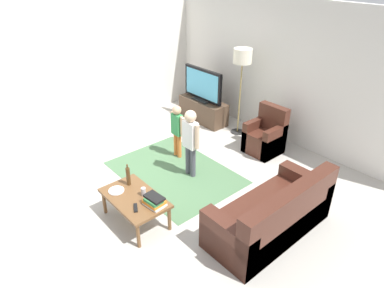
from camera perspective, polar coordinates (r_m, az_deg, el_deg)
The scene contains 17 objects.
ground at distance 5.59m, azimuth -4.71°, elevation -7.80°, with size 7.80×7.80×0.00m, color #B2ADA3.
wall_back at distance 6.96m, azimuth 15.45°, elevation 11.34°, with size 6.00×0.12×2.70m, color silver.
wall_left at distance 7.43m, azimuth -19.38°, elevation 11.82°, with size 0.12×6.00×2.70m, color silver.
area_rug at distance 6.02m, azimuth -2.91°, elevation -4.71°, with size 2.20×1.60×0.01m, color #4C724C.
tv_stand at distance 7.81m, azimuth 1.85°, elevation 5.59°, with size 1.20×0.44×0.50m.
tv at distance 7.58m, azimuth 1.80°, elevation 9.75°, with size 1.10×0.28×0.71m.
couch at distance 4.76m, azimuth 13.51°, elevation -11.75°, with size 0.80×1.80×0.86m.
armchair at distance 6.66m, azimuth 12.20°, elevation 1.12°, with size 0.60×0.60×0.90m.
floor_lamp at distance 6.87m, azimuth 8.37°, elevation 13.52°, with size 0.36×0.36×1.78m.
child_near_tv at distance 6.21m, azimuth -2.48°, elevation 2.90°, with size 0.34×0.16×1.02m.
child_center at distance 5.60m, azimuth -0.26°, elevation 1.09°, with size 0.40×0.19×1.20m.
coffee_table at distance 4.86m, azimuth -9.50°, elevation -9.12°, with size 1.00×0.60×0.42m.
book_stack at distance 4.61m, azimuth -6.29°, elevation -9.42°, with size 0.30×0.24×0.14m.
bottle at distance 5.00m, azimuth -10.56°, elevation -5.26°, with size 0.06×0.06×0.34m.
tv_remote at distance 4.62m, azimuth -9.35°, elevation -10.42°, with size 0.17×0.05×0.02m, color black.
soda_can at distance 4.81m, azimuth -8.07°, elevation -7.83°, with size 0.07×0.07×0.12m, color silver.
plate at distance 4.98m, azimuth -12.46°, elevation -7.56°, with size 0.22×0.22×0.02m.
Camera 1 is at (3.68, -2.57, 3.33)m, focal length 32.09 mm.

